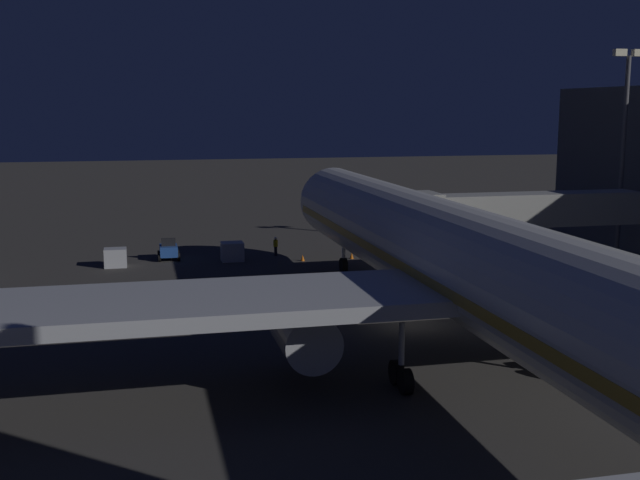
{
  "coord_description": "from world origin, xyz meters",
  "views": [
    {
      "loc": [
        15.93,
        43.96,
        13.03
      ],
      "look_at": [
        3.0,
        -11.16,
        3.5
      ],
      "focal_mm": 44.04,
      "sensor_mm": 36.0,
      "label": 1
    }
  ],
  "objects_px": {
    "apron_floodlight_mast": "(624,138)",
    "traffic_cone_nose_port": "(352,256)",
    "jet_bridge": "(500,211)",
    "traffic_cone_nose_starboard": "(303,258)",
    "baggage_tug_lead": "(169,251)",
    "airliner_at_gate": "(477,270)",
    "baggage_container_mid_row": "(115,258)",
    "ground_crew_by_belt_loader": "(276,245)",
    "baggage_container_near_belt": "(232,252)"
  },
  "relations": [
    {
      "from": "apron_floodlight_mast",
      "to": "traffic_cone_nose_port",
      "type": "distance_m",
      "value": 25.79
    },
    {
      "from": "baggage_tug_lead",
      "to": "baggage_container_mid_row",
      "type": "xyz_separation_m",
      "value": [
        4.43,
        2.22,
        -0.0
      ]
    },
    {
      "from": "airliner_at_gate",
      "to": "traffic_cone_nose_port",
      "type": "relative_size",
      "value": 114.71
    },
    {
      "from": "airliner_at_gate",
      "to": "baggage_container_mid_row",
      "type": "distance_m",
      "value": 36.55
    },
    {
      "from": "apron_floodlight_mast",
      "to": "ground_crew_by_belt_loader",
      "type": "relative_size",
      "value": 10.58
    },
    {
      "from": "airliner_at_gate",
      "to": "baggage_container_mid_row",
      "type": "height_order",
      "value": "airliner_at_gate"
    },
    {
      "from": "apron_floodlight_mast",
      "to": "ground_crew_by_belt_loader",
      "type": "distance_m",
      "value": 31.87
    },
    {
      "from": "airliner_at_gate",
      "to": "baggage_container_near_belt",
      "type": "relative_size",
      "value": 33.38
    },
    {
      "from": "baggage_tug_lead",
      "to": "traffic_cone_nose_starboard",
      "type": "height_order",
      "value": "baggage_tug_lead"
    },
    {
      "from": "baggage_tug_lead",
      "to": "traffic_cone_nose_port",
      "type": "distance_m",
      "value": 15.99
    },
    {
      "from": "airliner_at_gate",
      "to": "traffic_cone_nose_starboard",
      "type": "relative_size",
      "value": 114.71
    },
    {
      "from": "traffic_cone_nose_port",
      "to": "baggage_tug_lead",
      "type": "bearing_deg",
      "value": -11.66
    },
    {
      "from": "apron_floodlight_mast",
      "to": "traffic_cone_nose_port",
      "type": "xyz_separation_m",
      "value": [
        23.3,
        -4.31,
        -10.17
      ]
    },
    {
      "from": "baggage_container_mid_row",
      "to": "jet_bridge",
      "type": "bearing_deg",
      "value": 157.41
    },
    {
      "from": "jet_bridge",
      "to": "ground_crew_by_belt_loader",
      "type": "bearing_deg",
      "value": -43.1
    },
    {
      "from": "baggage_container_near_belt",
      "to": "traffic_cone_nose_port",
      "type": "bearing_deg",
      "value": 171.85
    },
    {
      "from": "baggage_container_mid_row",
      "to": "baggage_container_near_belt",
      "type": "bearing_deg",
      "value": -177.28
    },
    {
      "from": "airliner_at_gate",
      "to": "jet_bridge",
      "type": "distance_m",
      "value": 22.4
    },
    {
      "from": "baggage_container_mid_row",
      "to": "traffic_cone_nose_port",
      "type": "bearing_deg",
      "value": 177.12
    },
    {
      "from": "baggage_tug_lead",
      "to": "ground_crew_by_belt_loader",
      "type": "distance_m",
      "value": 9.41
    },
    {
      "from": "apron_floodlight_mast",
      "to": "ground_crew_by_belt_loader",
      "type": "xyz_separation_m",
      "value": [
        29.54,
        -7.25,
        -9.51
      ]
    },
    {
      "from": "airliner_at_gate",
      "to": "baggage_container_near_belt",
      "type": "height_order",
      "value": "airliner_at_gate"
    },
    {
      "from": "ground_crew_by_belt_loader",
      "to": "traffic_cone_nose_port",
      "type": "distance_m",
      "value": 6.93
    },
    {
      "from": "jet_bridge",
      "to": "traffic_cone_nose_starboard",
      "type": "height_order",
      "value": "jet_bridge"
    },
    {
      "from": "baggage_tug_lead",
      "to": "ground_crew_by_belt_loader",
      "type": "xyz_separation_m",
      "value": [
        -9.41,
        0.29,
        0.16
      ]
    },
    {
      "from": "airliner_at_gate",
      "to": "baggage_tug_lead",
      "type": "xyz_separation_m",
      "value": [
        13.45,
        -33.78,
        -4.48
      ]
    },
    {
      "from": "traffic_cone_nose_port",
      "to": "traffic_cone_nose_starboard",
      "type": "xyz_separation_m",
      "value": [
        4.4,
        0.0,
        0.0
      ]
    },
    {
      "from": "jet_bridge",
      "to": "baggage_tug_lead",
      "type": "relative_size",
      "value": 8.56
    },
    {
      "from": "ground_crew_by_belt_loader",
      "to": "traffic_cone_nose_starboard",
      "type": "bearing_deg",
      "value": 122.01
    },
    {
      "from": "apron_floodlight_mast",
      "to": "jet_bridge",
      "type": "bearing_deg",
      "value": 24.15
    },
    {
      "from": "baggage_container_near_belt",
      "to": "baggage_container_mid_row",
      "type": "distance_m",
      "value": 9.79
    },
    {
      "from": "airliner_at_gate",
      "to": "baggage_container_mid_row",
      "type": "relative_size",
      "value": 34.7
    },
    {
      "from": "traffic_cone_nose_port",
      "to": "traffic_cone_nose_starboard",
      "type": "distance_m",
      "value": 4.4
    },
    {
      "from": "baggage_container_mid_row",
      "to": "traffic_cone_nose_port",
      "type": "distance_m",
      "value": 20.11
    },
    {
      "from": "apron_floodlight_mast",
      "to": "baggage_tug_lead",
      "type": "bearing_deg",
      "value": -10.95
    },
    {
      "from": "baggage_container_mid_row",
      "to": "ground_crew_by_belt_loader",
      "type": "relative_size",
      "value": 1.07
    },
    {
      "from": "baggage_tug_lead",
      "to": "traffic_cone_nose_port",
      "type": "relative_size",
      "value": 4.2
    },
    {
      "from": "baggage_container_near_belt",
      "to": "apron_floodlight_mast",
      "type": "bearing_deg",
      "value": 170.24
    },
    {
      "from": "airliner_at_gate",
      "to": "ground_crew_by_belt_loader",
      "type": "height_order",
      "value": "airliner_at_gate"
    },
    {
      "from": "jet_bridge",
      "to": "baggage_container_near_belt",
      "type": "relative_size",
      "value": 10.46
    },
    {
      "from": "apron_floodlight_mast",
      "to": "baggage_container_mid_row",
      "type": "distance_m",
      "value": 44.76
    },
    {
      "from": "airliner_at_gate",
      "to": "apron_floodlight_mast",
      "type": "height_order",
      "value": "airliner_at_gate"
    },
    {
      "from": "jet_bridge",
      "to": "traffic_cone_nose_starboard",
      "type": "relative_size",
      "value": 35.95
    },
    {
      "from": "apron_floodlight_mast",
      "to": "traffic_cone_nose_starboard",
      "type": "height_order",
      "value": "apron_floodlight_mast"
    },
    {
      "from": "baggage_container_near_belt",
      "to": "traffic_cone_nose_port",
      "type": "relative_size",
      "value": 3.44
    },
    {
      "from": "baggage_container_near_belt",
      "to": "ground_crew_by_belt_loader",
      "type": "bearing_deg",
      "value": -160.14
    },
    {
      "from": "airliner_at_gate",
      "to": "traffic_cone_nose_starboard",
      "type": "distance_m",
      "value": 31.04
    },
    {
      "from": "ground_crew_by_belt_loader",
      "to": "traffic_cone_nose_starboard",
      "type": "distance_m",
      "value": 3.53
    },
    {
      "from": "baggage_container_near_belt",
      "to": "airliner_at_gate",
      "type": "bearing_deg",
      "value": 104.19
    },
    {
      "from": "jet_bridge",
      "to": "baggage_tug_lead",
      "type": "distance_m",
      "value": 28.41
    }
  ]
}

